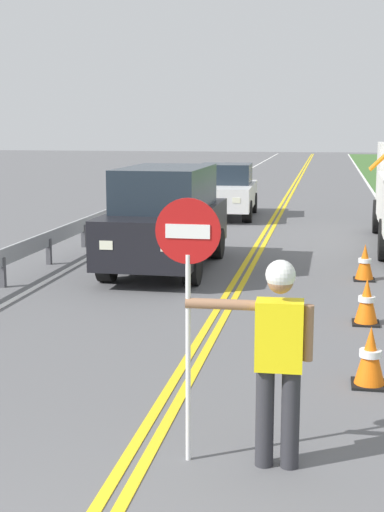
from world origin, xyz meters
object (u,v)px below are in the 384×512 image
object	(u,v)px
stop_sign_paddle	(188,271)
traffic_cone_tail	(365,263)
oncoming_sedan_second	(225,191)
traffic_cone_mid	(367,302)
oncoming_suv_nearest	(166,218)
flagger_worker	(278,350)
traffic_cone_lead	(370,357)

from	to	relation	value
stop_sign_paddle	traffic_cone_tail	xyz separation A→B (m)	(1.89, 8.14, -1.37)
stop_sign_paddle	oncoming_sedan_second	distance (m)	17.63
traffic_cone_mid	oncoming_suv_nearest	bearing A→B (deg)	136.75
oncoming_suv_nearest	oncoming_sedan_second	xyz separation A→B (m)	(-0.03, 8.95, -0.23)
oncoming_suv_nearest	traffic_cone_mid	distance (m)	5.33
stop_sign_paddle	traffic_cone_mid	world-z (taller)	stop_sign_paddle
flagger_worker	stop_sign_paddle	distance (m)	1.02
traffic_cone_mid	flagger_worker	bearing A→B (deg)	-101.54
oncoming_suv_nearest	traffic_cone_mid	world-z (taller)	oncoming_suv_nearest
stop_sign_paddle	oncoming_sedan_second	size ratio (longest dim) A/B	0.56
flagger_worker	traffic_cone_mid	world-z (taller)	flagger_worker
stop_sign_paddle	traffic_cone_lead	size ratio (longest dim) A/B	3.33
traffic_cone_mid	traffic_cone_tail	bearing A→B (deg)	87.86
oncoming_sedan_second	traffic_cone_tail	size ratio (longest dim) A/B	5.95
traffic_cone_lead	oncoming_sedan_second	bearing A→B (deg)	103.93
stop_sign_paddle	traffic_cone_tail	distance (m)	8.46
stop_sign_paddle	traffic_cone_mid	distance (m)	5.40
flagger_worker	stop_sign_paddle	xyz separation A→B (m)	(-0.77, -0.02, 0.66)
stop_sign_paddle	oncoming_suv_nearest	size ratio (longest dim) A/B	0.50
oncoming_sedan_second	traffic_cone_lead	size ratio (longest dim) A/B	5.95
oncoming_sedan_second	traffic_cone_mid	size ratio (longest dim) A/B	5.95
traffic_cone_mid	traffic_cone_tail	distance (m)	3.22
oncoming_suv_nearest	traffic_cone_mid	xyz separation A→B (m)	(3.85, -3.62, -0.72)
stop_sign_paddle	traffic_cone_lead	bearing A→B (deg)	52.88
oncoming_suv_nearest	oncoming_sedan_second	distance (m)	8.95
flagger_worker	oncoming_suv_nearest	size ratio (longest dim) A/B	0.39
oncoming_suv_nearest	traffic_cone_lead	xyz separation A→B (m)	(3.76, -6.32, -0.72)
traffic_cone_lead	traffic_cone_tail	bearing A→B (deg)	87.97
traffic_cone_lead	traffic_cone_tail	size ratio (longest dim) A/B	1.00
oncoming_sedan_second	traffic_cone_tail	distance (m)	10.18
traffic_cone_mid	traffic_cone_tail	size ratio (longest dim) A/B	1.00
traffic_cone_mid	traffic_cone_lead	bearing A→B (deg)	-91.90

